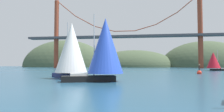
# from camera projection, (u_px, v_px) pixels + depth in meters

# --- Properties ---
(ground_plane) EXTENTS (360.00, 360.00, 0.00)m
(ground_plane) POSITION_uv_depth(u_px,v_px,m) (62.00, 87.00, 19.31)
(ground_plane) COLOR navy
(headland_left) EXTENTS (74.31, 44.00, 46.28)m
(headland_left) POSITION_uv_depth(u_px,v_px,m) (65.00, 67.00, 160.44)
(headland_left) COLOR #425138
(headland_left) RESTS_ON ground_plane
(headland_right) EXTENTS (68.01, 44.00, 41.03)m
(headland_right) POSITION_uv_depth(u_px,v_px,m) (205.00, 67.00, 144.69)
(headland_right) COLOR #425138
(headland_right) RESTS_ON ground_plane
(headland_center) EXTENTS (67.89, 44.00, 27.84)m
(headland_center) POSITION_uv_depth(u_px,v_px,m) (134.00, 67.00, 152.22)
(headland_center) COLOR #425138
(headland_center) RESTS_ON ground_plane
(suspension_bridge) EXTENTS (124.81, 6.00, 44.21)m
(suspension_bridge) POSITION_uv_depth(u_px,v_px,m) (125.00, 35.00, 114.24)
(suspension_bridge) COLOR brown
(suspension_bridge) RESTS_ON ground_plane
(sailboat_blue_spinnaker) EXTENTS (9.17, 6.44, 9.42)m
(sailboat_blue_spinnaker) POSITION_uv_depth(u_px,v_px,m) (104.00, 48.00, 25.97)
(sailboat_blue_spinnaker) COLOR black
(sailboat_blue_spinnaker) RESTS_ON ground_plane
(sailboat_white_mainsail) EXTENTS (9.05, 9.27, 9.77)m
(sailboat_white_mainsail) POSITION_uv_depth(u_px,v_px,m) (71.00, 49.00, 30.85)
(sailboat_white_mainsail) COLOR #191E4C
(sailboat_white_mainsail) RESTS_ON ground_plane
(sailboat_crimson_sail) EXTENTS (8.21, 5.68, 7.71)m
(sailboat_crimson_sail) POSITION_uv_depth(u_px,v_px,m) (214.00, 61.00, 68.61)
(sailboat_crimson_sail) COLOR black
(sailboat_crimson_sail) RESTS_ON ground_plane
(channel_buoy) EXTENTS (1.10, 1.10, 2.64)m
(channel_buoy) POSITION_uv_depth(u_px,v_px,m) (199.00, 72.00, 45.01)
(channel_buoy) COLOR red
(channel_buoy) RESTS_ON ground_plane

